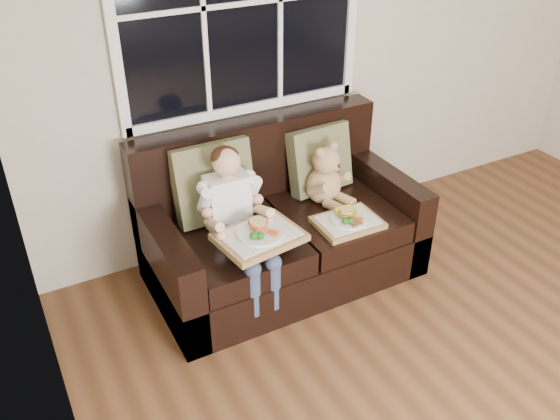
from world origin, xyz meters
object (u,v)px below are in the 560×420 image
child (235,210)px  teddy_bear (325,178)px  tray_left (259,235)px  loveseat (279,231)px  tray_right (348,221)px

child → teddy_bear: (0.69, 0.11, -0.02)m
child → teddy_bear: 0.70m
tray_left → teddy_bear: bearing=19.1°
loveseat → tray_left: loveseat is taller
teddy_bear → tray_left: size_ratio=0.82×
teddy_bear → tray_left: bearing=-170.5°
child → teddy_bear: bearing=8.8°
tray_left → tray_right: bearing=-6.8°
loveseat → child: bearing=-161.6°
child → tray_right: 0.71m
child → teddy_bear: size_ratio=2.00×
child → tray_left: (0.05, -0.22, -0.06)m
tray_right → loveseat: bearing=133.9°
loveseat → teddy_bear: 0.45m
loveseat → tray_left: bearing=-131.9°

